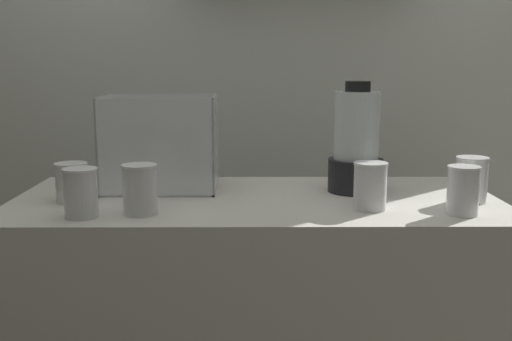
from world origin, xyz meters
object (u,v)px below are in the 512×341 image
(blender_pitcher, at_px, (356,146))
(juice_cup_carrot_far_right, at_px, (463,193))
(carrot_display_bin, at_px, (162,159))
(juice_cup_beet_middle, at_px, (140,192))
(juice_cup_beet_right, at_px, (370,188))
(juice_cup_pomegranate_far_left, at_px, (72,184))
(juice_cup_pomegranate_rightmost, at_px, (471,182))
(juice_cup_beet_left, at_px, (81,196))

(blender_pitcher, xyz_separation_m, juice_cup_carrot_far_right, (0.23, -0.29, -0.08))
(carrot_display_bin, distance_m, juice_cup_beet_middle, 0.32)
(carrot_display_bin, height_order, juice_cup_beet_right, carrot_display_bin)
(juice_cup_pomegranate_far_left, bearing_deg, juice_cup_pomegranate_rightmost, -0.34)
(juice_cup_pomegranate_far_left, distance_m, juice_cup_beet_right, 0.82)
(carrot_display_bin, xyz_separation_m, juice_cup_beet_left, (-0.16, -0.34, -0.04))
(juice_cup_beet_left, xyz_separation_m, juice_cup_beet_right, (0.75, 0.08, 0.00))
(juice_cup_carrot_far_right, bearing_deg, blender_pitcher, 128.65)
(juice_cup_beet_middle, bearing_deg, juice_cup_beet_left, -167.92)
(carrot_display_bin, relative_size, juice_cup_pomegranate_far_left, 3.08)
(juice_cup_pomegranate_far_left, height_order, juice_cup_carrot_far_right, juice_cup_carrot_far_right)
(blender_pitcher, distance_m, juice_cup_carrot_far_right, 0.38)
(blender_pitcher, xyz_separation_m, juice_cup_beet_right, (0.00, -0.23, -0.08))
(carrot_display_bin, bearing_deg, juice_cup_pomegranate_far_left, -142.83)
(juice_cup_pomegranate_far_left, relative_size, juice_cup_beet_middle, 0.85)
(juice_cup_pomegranate_far_left, bearing_deg, juice_cup_carrot_far_right, -8.28)
(juice_cup_beet_middle, height_order, juice_cup_pomegranate_rightmost, juice_cup_beet_middle)
(carrot_display_bin, distance_m, blender_pitcher, 0.59)
(juice_cup_beet_right, xyz_separation_m, juice_cup_pomegranate_rightmost, (0.30, 0.09, 0.00))
(juice_cup_pomegranate_far_left, relative_size, juice_cup_carrot_far_right, 0.87)
(juice_cup_pomegranate_far_left, distance_m, juice_cup_beet_middle, 0.26)
(juice_cup_beet_left, relative_size, juice_cup_beet_middle, 0.97)
(juice_cup_beet_left, bearing_deg, juice_cup_beet_middle, 12.08)
(carrot_display_bin, xyz_separation_m, juice_cup_beet_right, (0.59, -0.27, -0.04))
(carrot_display_bin, xyz_separation_m, juice_cup_carrot_far_right, (0.82, -0.33, -0.04))
(juice_cup_beet_right, bearing_deg, juice_cup_pomegranate_rightmost, 16.16)
(juice_cup_pomegranate_far_left, relative_size, juice_cup_pomegranate_rightmost, 0.87)
(juice_cup_beet_left, distance_m, juice_cup_beet_right, 0.75)
(juice_cup_pomegranate_far_left, bearing_deg, juice_cup_beet_right, -6.53)
(blender_pitcher, xyz_separation_m, juice_cup_beet_left, (-0.75, -0.31, -0.09))
(juice_cup_beet_left, height_order, juice_cup_carrot_far_right, juice_cup_carrot_far_right)
(carrot_display_bin, bearing_deg, juice_cup_pomegranate_rightmost, -11.36)
(carrot_display_bin, height_order, juice_cup_beet_left, carrot_display_bin)
(blender_pitcher, relative_size, juice_cup_beet_middle, 2.55)
(juice_cup_beet_left, distance_m, juice_cup_carrot_far_right, 0.97)
(carrot_display_bin, xyz_separation_m, blender_pitcher, (0.59, -0.04, 0.05))
(carrot_display_bin, relative_size, juice_cup_beet_middle, 2.62)
(carrot_display_bin, xyz_separation_m, juice_cup_beet_middle, (-0.01, -0.31, -0.04))
(juice_cup_beet_middle, distance_m, juice_cup_beet_right, 0.61)
(juice_cup_carrot_far_right, bearing_deg, juice_cup_beet_right, 165.54)
(juice_cup_beet_left, height_order, juice_cup_beet_right, juice_cup_beet_right)
(juice_cup_beet_right, bearing_deg, juice_cup_beet_left, -174.03)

